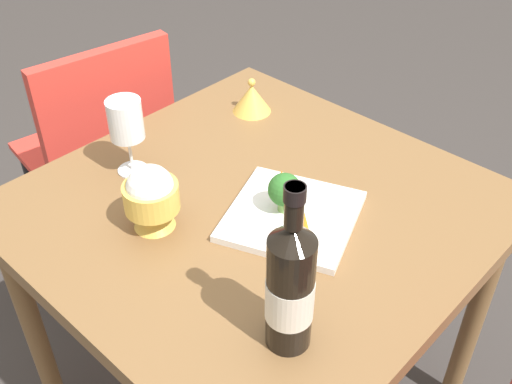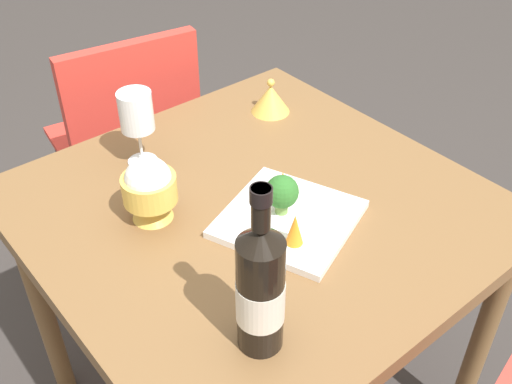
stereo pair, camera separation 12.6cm
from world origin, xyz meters
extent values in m
cube|color=brown|center=(0.00, 0.00, 0.70)|extent=(0.90, 0.90, 0.04)
cylinder|color=brown|center=(-0.39, -0.39, 0.34)|extent=(0.05, 0.05, 0.68)
cylinder|color=brown|center=(-0.39, 0.39, 0.34)|extent=(0.05, 0.05, 0.68)
cylinder|color=brown|center=(0.39, 0.39, 0.34)|extent=(0.05, 0.05, 0.68)
cube|color=red|center=(-0.80, 0.09, 0.44)|extent=(0.45, 0.45, 0.02)
cube|color=red|center=(-0.62, 0.07, 0.65)|extent=(0.10, 0.40, 0.40)
cylinder|color=black|center=(-1.00, -0.05, 0.21)|extent=(0.03, 0.03, 0.43)
cylinder|color=black|center=(-0.95, 0.29, 0.21)|extent=(0.03, 0.03, 0.43)
cylinder|color=black|center=(-0.66, -0.10, 0.21)|extent=(0.03, 0.03, 0.43)
cylinder|color=black|center=(-0.61, 0.23, 0.21)|extent=(0.03, 0.03, 0.43)
cylinder|color=black|center=(0.28, -0.22, 0.83)|extent=(0.07, 0.08, 0.22)
cone|color=black|center=(0.28, -0.22, 0.96)|extent=(0.07, 0.08, 0.03)
cylinder|color=black|center=(0.28, -0.22, 1.01)|extent=(0.03, 0.03, 0.07)
cylinder|color=black|center=(0.28, -0.22, 1.03)|extent=(0.03, 0.03, 0.02)
cylinder|color=silver|center=(0.28, -0.22, 0.82)|extent=(0.08, 0.08, 0.08)
cylinder|color=white|center=(-0.28, -0.10, 0.73)|extent=(0.07, 0.07, 0.00)
cylinder|color=white|center=(-0.28, -0.10, 0.77)|extent=(0.01, 0.01, 0.08)
cylinder|color=white|center=(-0.28, -0.10, 0.86)|extent=(0.08, 0.08, 0.09)
cone|color=gold|center=(-0.10, -0.19, 0.75)|extent=(0.08, 0.08, 0.04)
cylinder|color=gold|center=(-0.10, -0.19, 0.80)|extent=(0.11, 0.11, 0.05)
sphere|color=white|center=(-0.10, -0.19, 0.82)|extent=(0.09, 0.09, 0.09)
cone|color=gold|center=(-0.27, 0.27, 0.76)|extent=(0.10, 0.10, 0.07)
sphere|color=gold|center=(-0.27, 0.27, 0.81)|extent=(0.02, 0.02, 0.02)
cube|color=white|center=(0.09, 0.01, 0.73)|extent=(0.32, 0.32, 0.02)
cylinder|color=#729E4C|center=(0.07, 0.01, 0.75)|extent=(0.03, 0.03, 0.03)
sphere|color=#2D6B28|center=(0.07, 0.01, 0.79)|extent=(0.07, 0.07, 0.07)
cone|color=orange|center=(0.02, 0.05, 0.77)|extent=(0.04, 0.04, 0.05)
cone|color=orange|center=(0.15, -0.03, 0.77)|extent=(0.03, 0.03, 0.07)
camera|label=1|loc=(0.68, -0.73, 1.53)|focal=42.58mm
camera|label=2|loc=(0.77, -0.63, 1.53)|focal=42.58mm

